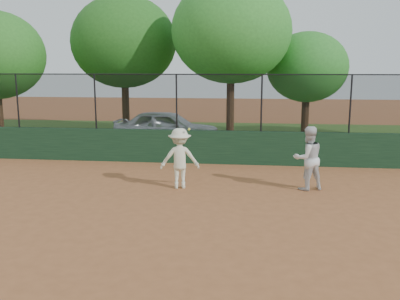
# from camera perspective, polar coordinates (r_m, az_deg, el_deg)

# --- Properties ---
(ground) EXTENTS (80.00, 80.00, 0.00)m
(ground) POSITION_cam_1_polar(r_m,az_deg,el_deg) (10.49, -5.85, -8.57)
(ground) COLOR #9D5A32
(ground) RESTS_ON ground
(back_wall) EXTENTS (26.00, 0.20, 1.20)m
(back_wall) POSITION_cam_1_polar(r_m,az_deg,el_deg) (16.07, -1.21, 0.43)
(back_wall) COLOR #1A3A21
(back_wall) RESTS_ON ground
(grass_strip) EXTENTS (36.00, 12.00, 0.01)m
(grass_strip) POSITION_cam_1_polar(r_m,az_deg,el_deg) (22.04, 0.98, 1.63)
(grass_strip) COLOR #2B4E18
(grass_strip) RESTS_ON ground
(parked_car) EXTENTS (4.66, 1.92, 1.58)m
(parked_car) POSITION_cam_1_polar(r_m,az_deg,el_deg) (19.68, -4.27, 2.84)
(parked_car) COLOR silver
(parked_car) RESTS_ON ground
(player_second) EXTENTS (1.08, 0.97, 1.81)m
(player_second) POSITION_cam_1_polar(r_m,az_deg,el_deg) (12.88, 13.64, -1.03)
(player_second) COLOR silver
(player_second) RESTS_ON ground
(player_main) EXTENTS (1.21, 0.82, 1.78)m
(player_main) POSITION_cam_1_polar(r_m,az_deg,el_deg) (12.71, -2.61, -1.08)
(player_main) COLOR beige
(player_main) RESTS_ON ground
(fence_assembly) EXTENTS (26.00, 0.06, 2.00)m
(fence_assembly) POSITION_cam_1_polar(r_m,az_deg,el_deg) (15.87, -1.34, 6.26)
(fence_assembly) COLOR black
(fence_assembly) RESTS_ON back_wall
(tree_1) EXTENTS (5.18, 4.71, 6.88)m
(tree_1) POSITION_cam_1_polar(r_m,az_deg,el_deg) (22.70, -9.74, 13.46)
(tree_1) COLOR #462E18
(tree_1) RESTS_ON ground
(tree_2) EXTENTS (5.27, 4.79, 7.25)m
(tree_2) POSITION_cam_1_polar(r_m,az_deg,el_deg) (20.13, 4.02, 14.91)
(tree_2) COLOR #402817
(tree_2) RESTS_ON ground
(tree_3) EXTENTS (3.81, 3.46, 5.07)m
(tree_3) POSITION_cam_1_polar(r_m,az_deg,el_deg) (21.84, 13.55, 10.24)
(tree_3) COLOR #3C2314
(tree_3) RESTS_ON ground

